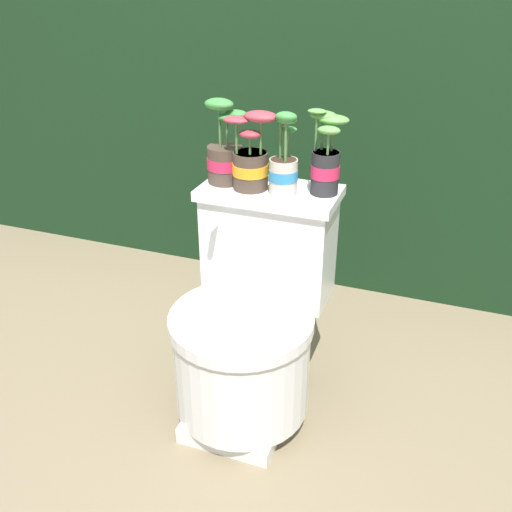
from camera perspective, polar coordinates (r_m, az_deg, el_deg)
The scene contains 7 objects.
ground_plane at distance 1.85m, azimuth 1.37°, elevation -16.28°, with size 12.00×12.00×0.00m, color #75664C.
hedge_backdrop at distance 2.78m, azimuth 11.48°, elevation 15.04°, with size 4.09×1.06×1.39m.
toilet at distance 1.74m, azimuth -0.50°, elevation -6.86°, with size 0.42×0.56×0.68m.
potted_plant_left at distance 1.72m, azimuth -3.13°, elevation 10.05°, with size 0.12×0.11×0.25m.
potted_plant_midleft at distance 1.67m, azimuth -0.52°, elevation 9.52°, with size 0.15×0.11×0.23m.
potted_plant_middle at distance 1.64m, azimuth 2.78°, elevation 8.97°, with size 0.08×0.09×0.24m.
potted_plant_midright at distance 1.64m, azimuth 6.99°, elevation 9.56°, with size 0.11×0.10×0.24m.
Camera 1 is at (0.42, -1.26, 1.28)m, focal length 40.00 mm.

